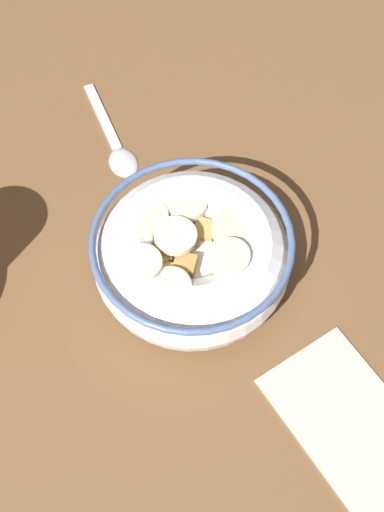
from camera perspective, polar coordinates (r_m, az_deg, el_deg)
ground_plane at (r=56.92cm, az=-0.00°, el=-2.03°), size 100.73×100.73×2.00cm
cereal_bowl at (r=53.25cm, az=-0.01°, el=0.12°), size 16.55×16.55×6.30cm
spoon at (r=64.08cm, az=-6.69°, el=9.60°), size 12.95×2.88×0.80cm
folded_napkin at (r=52.32cm, az=14.08°, el=-14.35°), size 15.65×11.47×0.30cm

